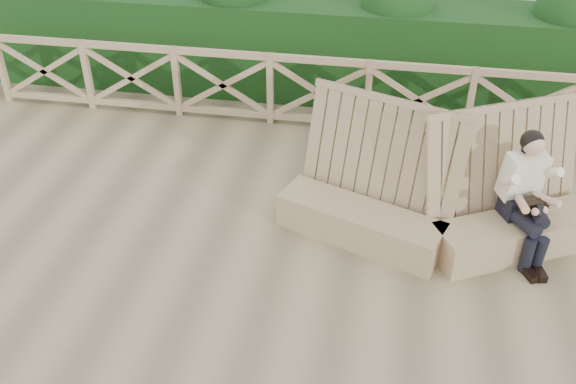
# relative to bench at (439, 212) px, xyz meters

# --- Properties ---
(ground) EXTENTS (60.00, 60.00, 0.00)m
(ground) POSITION_rel_bench_xyz_m (-1.71, -1.05, -0.39)
(ground) COLOR brown
(ground) RESTS_ON ground
(bench) EXTENTS (3.66, 1.54, 1.55)m
(bench) POSITION_rel_bench_xyz_m (0.00, 0.00, 0.00)
(bench) COLOR olive
(bench) RESTS_ON ground
(woman) EXTENTS (0.62, 0.95, 1.44)m
(woman) POSITION_rel_bench_xyz_m (0.87, 0.00, 0.36)
(woman) COLOR black
(woman) RESTS_ON ground
(guardrail) EXTENTS (10.10, 0.09, 1.10)m
(guardrail) POSITION_rel_bench_xyz_m (-1.71, 2.45, 0.17)
(guardrail) COLOR #957B57
(guardrail) RESTS_ON ground
(hedge) EXTENTS (12.00, 1.20, 1.50)m
(hedge) POSITION_rel_bench_xyz_m (-1.71, 3.65, 0.36)
(hedge) COLOR black
(hedge) RESTS_ON ground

